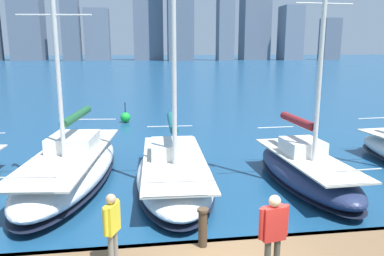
{
  "coord_description": "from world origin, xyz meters",
  "views": [
    {
      "loc": [
        1.78,
        6.57,
        5.01
      ],
      "look_at": [
        -0.07,
        -6.52,
        2.2
      ],
      "focal_mm": 35.0,
      "sensor_mm": 36.0,
      "label": 1
    }
  ],
  "objects_px": {
    "person_yellow_shirt": "(112,223)",
    "channel_buoy": "(125,117)",
    "sailboat_forest": "(71,165)",
    "person_red_shirt": "(273,229)",
    "sailboat_teal": "(174,170)",
    "sailboat_maroon": "(306,168)",
    "mooring_post": "(203,227)"
  },
  "relations": [
    {
      "from": "person_yellow_shirt",
      "to": "channel_buoy",
      "type": "relative_size",
      "value": 1.12
    },
    {
      "from": "sailboat_maroon",
      "to": "person_red_shirt",
      "type": "bearing_deg",
      "value": 60.12
    },
    {
      "from": "mooring_post",
      "to": "channel_buoy",
      "type": "height_order",
      "value": "mooring_post"
    },
    {
      "from": "sailboat_forest",
      "to": "channel_buoy",
      "type": "relative_size",
      "value": 6.73
    },
    {
      "from": "sailboat_maroon",
      "to": "person_yellow_shirt",
      "type": "bearing_deg",
      "value": 38.66
    },
    {
      "from": "sailboat_forest",
      "to": "person_red_shirt",
      "type": "bearing_deg",
      "value": 123.22
    },
    {
      "from": "sailboat_teal",
      "to": "sailboat_forest",
      "type": "height_order",
      "value": "sailboat_teal"
    },
    {
      "from": "sailboat_forest",
      "to": "person_red_shirt",
      "type": "distance_m",
      "value": 9.39
    },
    {
      "from": "sailboat_maroon",
      "to": "channel_buoy",
      "type": "xyz_separation_m",
      "value": [
        7.02,
        -13.38,
        -0.32
      ]
    },
    {
      "from": "mooring_post",
      "to": "channel_buoy",
      "type": "relative_size",
      "value": 0.65
    },
    {
      "from": "person_red_shirt",
      "to": "channel_buoy",
      "type": "bearing_deg",
      "value": -79.94
    },
    {
      "from": "sailboat_maroon",
      "to": "person_yellow_shirt",
      "type": "height_order",
      "value": "sailboat_maroon"
    },
    {
      "from": "sailboat_forest",
      "to": "person_red_shirt",
      "type": "xyz_separation_m",
      "value": [
        -5.12,
        7.81,
        0.97
      ]
    },
    {
      "from": "sailboat_forest",
      "to": "mooring_post",
      "type": "height_order",
      "value": "sailboat_forest"
    },
    {
      "from": "sailboat_teal",
      "to": "person_yellow_shirt",
      "type": "bearing_deg",
      "value": 73.18
    },
    {
      "from": "sailboat_maroon",
      "to": "channel_buoy",
      "type": "height_order",
      "value": "sailboat_maroon"
    },
    {
      "from": "sailboat_teal",
      "to": "person_yellow_shirt",
      "type": "xyz_separation_m",
      "value": [
        1.82,
        6.03,
        0.93
      ]
    },
    {
      "from": "sailboat_teal",
      "to": "sailboat_forest",
      "type": "bearing_deg",
      "value": -13.42
    },
    {
      "from": "sailboat_maroon",
      "to": "person_yellow_shirt",
      "type": "distance_m",
      "value": 8.55
    },
    {
      "from": "sailboat_maroon",
      "to": "channel_buoy",
      "type": "distance_m",
      "value": 15.11
    },
    {
      "from": "sailboat_teal",
      "to": "person_red_shirt",
      "type": "height_order",
      "value": "sailboat_teal"
    },
    {
      "from": "person_red_shirt",
      "to": "channel_buoy",
      "type": "height_order",
      "value": "person_red_shirt"
    },
    {
      "from": "person_yellow_shirt",
      "to": "mooring_post",
      "type": "height_order",
      "value": "person_yellow_shirt"
    },
    {
      "from": "sailboat_maroon",
      "to": "sailboat_teal",
      "type": "distance_m",
      "value": 4.87
    },
    {
      "from": "sailboat_maroon",
      "to": "sailboat_forest",
      "type": "distance_m",
      "value": 8.82
    },
    {
      "from": "sailboat_teal",
      "to": "channel_buoy",
      "type": "relative_size",
      "value": 8.14
    },
    {
      "from": "sailboat_maroon",
      "to": "mooring_post",
      "type": "xyz_separation_m",
      "value": [
        4.68,
        4.8,
        0.4
      ]
    },
    {
      "from": "sailboat_maroon",
      "to": "person_red_shirt",
      "type": "relative_size",
      "value": 5.8
    },
    {
      "from": "sailboat_teal",
      "to": "mooring_post",
      "type": "xyz_separation_m",
      "value": [
        -0.13,
        5.52,
        0.45
      ]
    },
    {
      "from": "sailboat_maroon",
      "to": "sailboat_teal",
      "type": "bearing_deg",
      "value": -8.51
    },
    {
      "from": "sailboat_teal",
      "to": "mooring_post",
      "type": "bearing_deg",
      "value": 91.38
    },
    {
      "from": "sailboat_forest",
      "to": "channel_buoy",
      "type": "height_order",
      "value": "sailboat_forest"
    }
  ]
}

